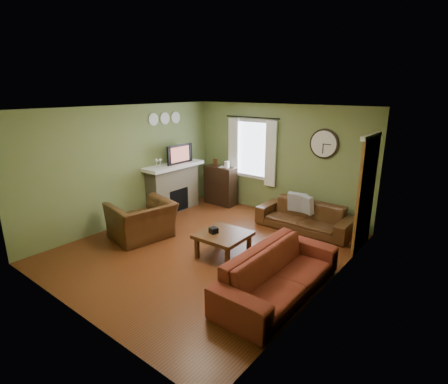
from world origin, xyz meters
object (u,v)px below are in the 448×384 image
Objects in this scene: bookshelf at (220,186)px; sofa_red at (279,273)px; sofa_brown at (305,217)px; coffee_table at (223,245)px; armchair at (142,221)px.

sofa_red is (3.32, -2.74, -0.16)m from bookshelf.
sofa_brown reaches higher than coffee_table.
armchair is at bearing -167.53° from coffee_table.
coffee_table is at bearing -50.08° from bookshelf.
sofa_brown is 3.42m from armchair.
bookshelf is 3.02m from coffee_table.
bookshelf is 0.49× the size of sofa_brown.
sofa_brown is 2.62m from sofa_red.
armchair reaches higher than sofa_red.
sofa_red reaches higher than sofa_brown.
coffee_table is (1.93, -2.31, -0.28)m from bookshelf.
coffee_table is (1.78, 0.39, -0.16)m from armchair.
bookshelf is at bearing 174.49° from sofa_brown.
sofa_red is at bearing -17.27° from coffee_table.
sofa_brown is 1.74× the size of armchair.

